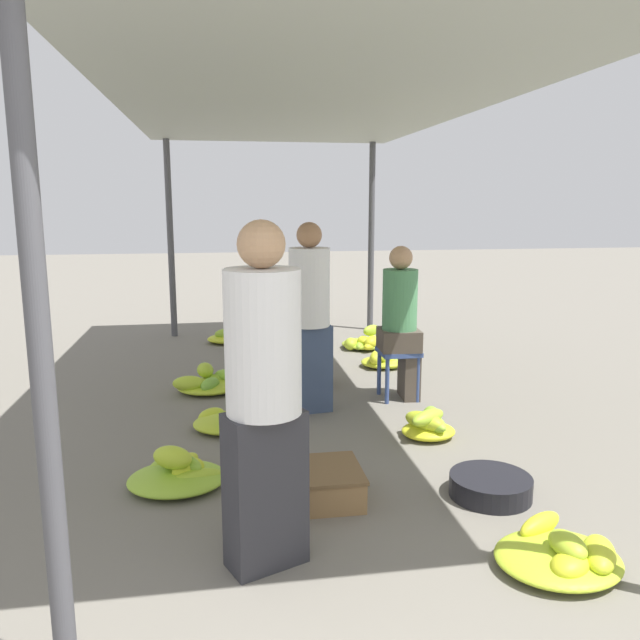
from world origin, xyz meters
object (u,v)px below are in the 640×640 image
at_px(stool, 398,359).
at_px(vendor_seated, 402,320).
at_px(basin_black, 490,486).
at_px(banana_pile_right_2, 367,343).
at_px(banana_pile_right_3, 383,360).
at_px(banana_pile_left_1, 228,337).
at_px(crate_near, 305,374).
at_px(banana_pile_left_2, 209,383).
at_px(banana_pile_right_1, 428,424).
at_px(crate_mid, 322,484).
at_px(banana_pile_right_0, 562,555).
at_px(vendor_foreground, 264,394).
at_px(banana_pile_left_3, 179,472).
at_px(banana_pile_left_0, 230,421).
at_px(shopper_walking_mid, 310,315).

distance_m(stool, vendor_seated, 0.35).
height_order(basin_black, banana_pile_right_2, banana_pile_right_2).
relative_size(basin_black, banana_pile_right_3, 1.01).
distance_m(banana_pile_left_1, crate_near, 2.09).
height_order(banana_pile_left_2, banana_pile_right_1, banana_pile_left_2).
distance_m(basin_black, crate_mid, 0.99).
bearing_deg(banana_pile_right_1, banana_pile_right_0, -87.57).
height_order(vendor_foreground, banana_pile_right_0, vendor_foreground).
xyz_separation_m(banana_pile_right_3, crate_mid, (-1.12, -2.83, 0.03)).
height_order(vendor_foreground, banana_pile_right_1, vendor_foreground).
height_order(banana_pile_left_3, crate_mid, banana_pile_left_3).
relative_size(banana_pile_right_0, crate_near, 1.44).
relative_size(stool, basin_black, 0.92).
height_order(vendor_foreground, stool, vendor_foreground).
xyz_separation_m(banana_pile_left_0, crate_mid, (0.50, -1.26, 0.04)).
bearing_deg(vendor_seated, basin_black, -90.36).
distance_m(banana_pile_left_2, banana_pile_right_1, 2.14).
xyz_separation_m(banana_pile_left_0, banana_pile_right_1, (1.43, -0.42, 0.04)).
height_order(banana_pile_left_3, banana_pile_right_1, banana_pile_left_3).
distance_m(banana_pile_right_0, crate_mid, 1.33).
relative_size(basin_black, banana_pile_right_0, 0.80).
bearing_deg(basin_black, crate_mid, 173.27).
height_order(stool, banana_pile_right_0, stool).
relative_size(banana_pile_left_0, crate_mid, 1.21).
relative_size(banana_pile_left_0, banana_pile_right_2, 0.89).
bearing_deg(banana_pile_right_1, vendor_seated, 86.12).
distance_m(vendor_foreground, banana_pile_left_2, 2.97).
height_order(stool, shopper_walking_mid, shopper_walking_mid).
relative_size(banana_pile_left_1, banana_pile_right_2, 0.86).
bearing_deg(crate_mid, banana_pile_right_2, 72.62).
height_order(basin_black, banana_pile_right_3, banana_pile_right_3).
height_order(stool, banana_pile_left_3, stool).
distance_m(vendor_foreground, stool, 2.78).
bearing_deg(stool, banana_pile_left_3, -141.48).
bearing_deg(banana_pile_left_0, banana_pile_left_2, 99.67).
bearing_deg(vendor_foreground, banana_pile_right_1, 47.91).
bearing_deg(banana_pile_right_0, vendor_foreground, 168.97).
relative_size(banana_pile_left_2, banana_pile_left_3, 1.06).
bearing_deg(banana_pile_right_1, crate_mid, -137.93).
distance_m(stool, crate_mid, 2.05).
height_order(basin_black, banana_pile_left_3, banana_pile_left_3).
xyz_separation_m(vendor_seated, banana_pile_left_2, (-1.67, 0.47, -0.62)).
height_order(stool, banana_pile_right_2, stool).
bearing_deg(banana_pile_right_3, vendor_seated, -96.61).
distance_m(banana_pile_left_2, banana_pile_right_0, 3.54).
xyz_separation_m(vendor_foreground, banana_pile_left_1, (-0.09, 4.89, -0.78)).
bearing_deg(shopper_walking_mid, basin_black, -64.03).
distance_m(stool, banana_pile_left_2, 1.73).
distance_m(banana_pile_right_0, banana_pile_right_1, 1.71).
height_order(banana_pile_left_0, crate_mid, crate_mid).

